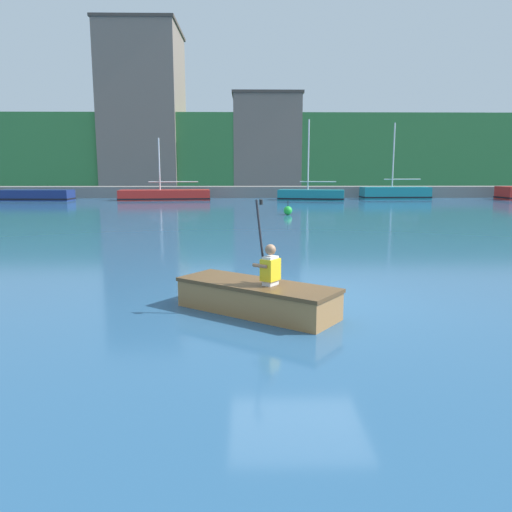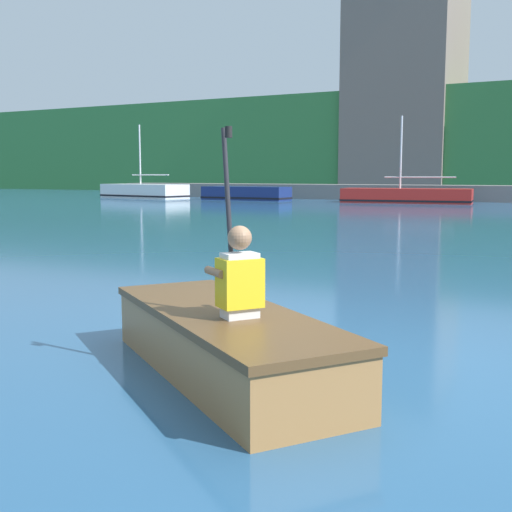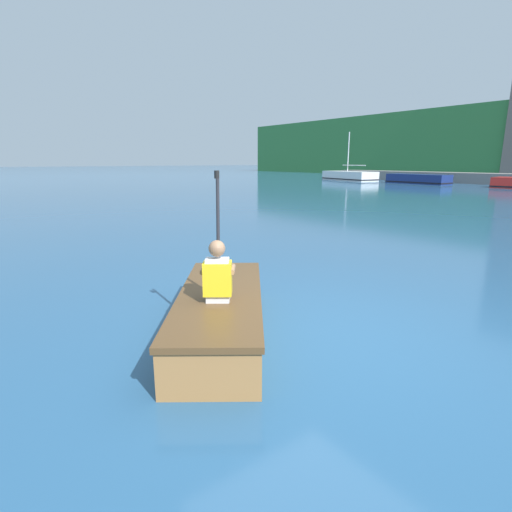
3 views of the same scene
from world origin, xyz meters
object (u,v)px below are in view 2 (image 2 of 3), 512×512
(moored_boat_dock_west_end, at_px, (406,196))
(moored_boat_dock_east_end, at_px, (246,194))
(moored_boat_dock_center_far, at_px, (144,191))
(person_paddler, at_px, (239,276))
(rowboat_foreground, at_px, (223,338))

(moored_boat_dock_west_end, xyz_separation_m, moored_boat_dock_east_end, (-9.53, -0.46, 0.01))
(moored_boat_dock_center_far, relative_size, person_paddler, 4.84)
(moored_boat_dock_center_far, xyz_separation_m, person_paddler, (23.62, -29.94, 0.36))
(moored_boat_dock_center_far, xyz_separation_m, moored_boat_dock_east_end, (7.51, 0.05, -0.05))
(moored_boat_dock_east_end, relative_size, rowboat_foreground, 2.02)
(moored_boat_dock_east_end, xyz_separation_m, person_paddler, (16.12, -29.99, 0.42))
(moored_boat_dock_west_end, relative_size, person_paddler, 5.24)
(moored_boat_dock_west_end, xyz_separation_m, rowboat_foreground, (6.35, -30.28, -0.09))
(moored_boat_dock_center_far, relative_size, moored_boat_dock_east_end, 1.18)
(moored_boat_dock_east_end, bearing_deg, person_paddler, -61.74)
(rowboat_foreground, relative_size, person_paddler, 2.03)
(moored_boat_dock_east_end, height_order, rowboat_foreground, moored_boat_dock_east_end)
(moored_boat_dock_center_far, bearing_deg, person_paddler, -51.72)
(person_paddler, bearing_deg, moored_boat_dock_center_far, 128.28)
(moored_boat_dock_west_end, xyz_separation_m, person_paddler, (6.59, -30.45, 0.42))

